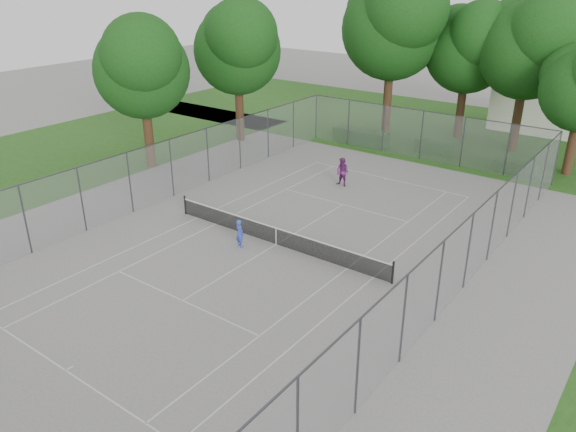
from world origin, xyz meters
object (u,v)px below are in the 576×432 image
Objects in this scene: woman_player at (342,172)px; house at (548,85)px; tennis_net at (276,235)px; girl_player at (240,233)px.

house is at bearing 76.28° from woman_player.
girl_player is (-1.33, -1.20, 0.21)m from tennis_net.
house is (4.83, 30.80, 3.21)m from tennis_net.
woman_player reaches higher than girl_player.
house reaches higher than girl_player.
tennis_net is at bearing -98.92° from house.
tennis_net is 7.08× the size of woman_player.
woman_player is (-6.49, -21.79, -2.81)m from house.
house reaches higher than tennis_net.
house is 32.73m from girl_player.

